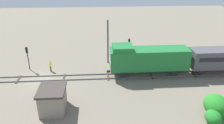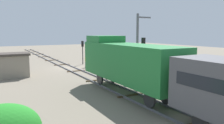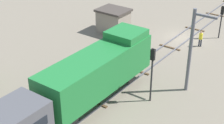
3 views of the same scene
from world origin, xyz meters
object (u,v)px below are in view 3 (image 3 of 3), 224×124
(locomotive, at_px, (99,69))
(traffic_signal_mid, at_px, (152,66))
(traffic_signal_near, at_px, (222,16))
(catenary_mast, at_px, (191,49))
(worker_near_track, at_px, (201,38))
(relay_hut, at_px, (113,20))

(locomotive, relative_size, traffic_signal_mid, 2.54)
(traffic_signal_near, bearing_deg, catenary_mast, 98.65)
(locomotive, height_order, catenary_mast, catenary_mast)
(worker_near_track, bearing_deg, catenary_mast, 10.46)
(locomotive, distance_m, catenary_mast, 7.49)
(traffic_signal_mid, distance_m, worker_near_track, 12.32)
(traffic_signal_mid, xyz_separation_m, catenary_mast, (-1.67, -3.19, 0.66))
(traffic_signal_mid, bearing_deg, catenary_mast, -117.60)
(catenary_mast, xyz_separation_m, relay_hut, (12.57, -6.77, -2.43))
(catenary_mast, bearing_deg, relay_hut, -28.31)
(locomotive, xyz_separation_m, traffic_signal_mid, (-3.40, -2.23, 0.39))
(traffic_signal_near, relative_size, relay_hut, 1.06)
(locomotive, distance_m, traffic_signal_mid, 4.08)
(catenary_mast, bearing_deg, traffic_signal_mid, 62.40)
(worker_near_track, xyz_separation_m, catenary_mast, (-2.67, 8.90, 2.83))
(catenary_mast, bearing_deg, worker_near_track, -73.31)
(traffic_signal_near, bearing_deg, traffic_signal_mid, 90.74)
(worker_near_track, bearing_deg, traffic_signal_mid, -1.50)
(worker_near_track, relative_size, catenary_mast, 0.24)
(traffic_signal_near, distance_m, worker_near_track, 3.82)
(catenary_mast, bearing_deg, traffic_signal_near, -81.35)
(locomotive, bearing_deg, traffic_signal_near, -100.25)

